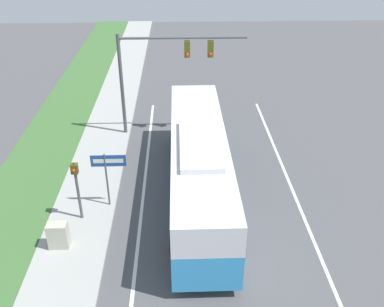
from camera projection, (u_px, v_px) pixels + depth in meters
name	position (u px, v px, depth m)	size (l,w,h in m)	color
ground_plane	(229.00, 258.00, 16.68)	(80.00, 80.00, 0.00)	#4C4C4F
sidewalk	(68.00, 261.00, 16.46)	(2.80, 80.00, 0.12)	#9E9E99
lane_divider_near	(136.00, 260.00, 16.57)	(0.14, 30.00, 0.01)	silver
lane_divider_far	(320.00, 255.00, 16.79)	(0.14, 30.00, 0.01)	silver
bus	(199.00, 162.00, 19.33)	(2.62, 12.44, 3.41)	#3393D1
signal_gantry	(160.00, 63.00, 23.75)	(7.10, 0.41, 6.01)	#4C4C51
pedestrian_signal	(77.00, 182.00, 17.75)	(0.28, 0.34, 2.85)	#4C4C51
street_sign	(108.00, 169.00, 18.56)	(1.52, 0.08, 2.75)	#4C4C51
utility_cabinet	(58.00, 235.00, 16.81)	(0.79, 0.48, 1.11)	#B7B29E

